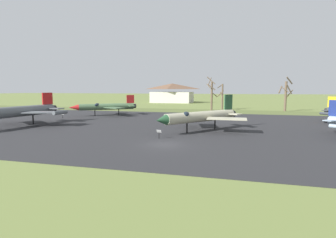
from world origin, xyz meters
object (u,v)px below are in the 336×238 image
Objects in this scene: info_placard_rear_left at (62,115)px; visitor_building at (172,93)px; jet_fighter_rear_center at (201,116)px; jet_fighter_rear_left at (105,107)px; info_placard_rear_center at (159,133)px; jet_fighter_rear_right at (13,112)px.

visitor_building is at bearing 84.07° from info_placard_rear_left.
jet_fighter_rear_left is (-24.21, 16.95, -0.11)m from jet_fighter_rear_center.
info_placard_rear_center is (-4.16, -7.16, -1.46)m from jet_fighter_rear_center.
jet_fighter_rear_left is at bearing 76.01° from jet_fighter_rear_right.
visitor_building is (0.96, 60.16, 2.10)m from jet_fighter_rear_left.
info_placard_rear_center is 31.38m from jet_fighter_rear_left.
jet_fighter_rear_right is (-25.17, 3.54, 1.77)m from info_placard_rear_center.
jet_fighter_rear_right is at bearing -172.96° from jet_fighter_rear_center.
jet_fighter_rear_right reaches higher than info_placard_rear_center.
jet_fighter_rear_right is (0.92, -13.26, 1.80)m from info_placard_rear_left.
jet_fighter_rear_left is 12.37× the size of info_placard_rear_left.
jet_fighter_rear_left reaches higher than info_placard_rear_center.
jet_fighter_rear_left is at bearing 50.40° from info_placard_rear_left.
info_placard_rear_left is 13.41m from jet_fighter_rear_right.
jet_fighter_rear_right reaches higher than info_placard_rear_left.
jet_fighter_rear_left is at bearing 145.01° from jet_fighter_rear_center.
jet_fighter_rear_center reaches higher than info_placard_rear_left.
jet_fighter_rear_left is 21.20m from jet_fighter_rear_right.
info_placard_rear_center is 0.06× the size of jet_fighter_rear_right.
jet_fighter_rear_left is 9.58m from info_placard_rear_left.
jet_fighter_rear_left is 0.73× the size of jet_fighter_rear_right.
info_placard_rear_left is (-6.05, -7.31, -1.38)m from jet_fighter_rear_left.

